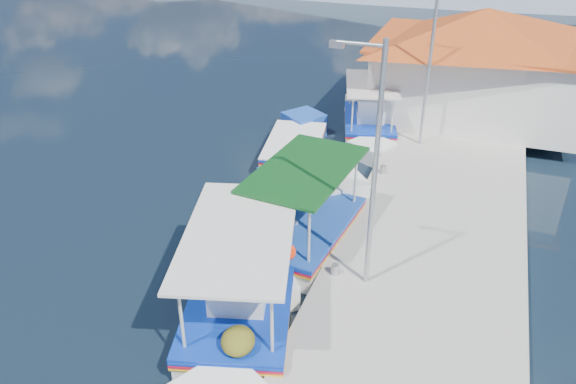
% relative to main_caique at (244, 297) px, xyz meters
% --- Properties ---
extents(ground, '(160.00, 160.00, 0.00)m').
position_rel_main_caique_xyz_m(ground, '(-2.02, -0.36, -0.52)').
color(ground, black).
rests_on(ground, ground).
extents(quay, '(5.00, 44.00, 0.50)m').
position_rel_main_caique_xyz_m(quay, '(3.88, 5.64, -0.27)').
color(quay, '#9F9C95').
rests_on(quay, ground).
extents(bollards, '(0.20, 17.20, 0.30)m').
position_rel_main_caique_xyz_m(bollards, '(1.78, 4.89, 0.13)').
color(bollards, '#A5A8AD').
rests_on(bollards, quay).
extents(main_caique, '(3.81, 7.84, 2.69)m').
position_rel_main_caique_xyz_m(main_caique, '(0.00, 0.00, 0.00)').
color(main_caique, white).
rests_on(main_caique, ground).
extents(caique_green_canopy, '(2.69, 7.43, 2.79)m').
position_rel_main_caique_xyz_m(caique_green_canopy, '(0.40, 3.39, -0.10)').
color(caique_green_canopy, white).
rests_on(caique_green_canopy, ground).
extents(caique_blue_hull, '(2.78, 6.61, 1.20)m').
position_rel_main_caique_xyz_m(caique_blue_hull, '(-1.78, 8.75, -0.19)').
color(caique_blue_hull, '#1D4AAF').
rests_on(caique_blue_hull, ground).
extents(caique_far, '(3.16, 6.57, 2.38)m').
position_rel_main_caique_xyz_m(caique_far, '(0.27, 12.22, -0.08)').
color(caique_far, white).
rests_on(caique_far, ground).
extents(harbor_building, '(10.49, 10.49, 4.40)m').
position_rel_main_caique_xyz_m(harbor_building, '(4.17, 14.64, 2.26)').
color(harbor_building, silver).
rests_on(harbor_building, quay).
extents(lamp_post_near, '(1.21, 0.14, 6.00)m').
position_rel_main_caique_xyz_m(lamp_post_near, '(2.48, 1.64, 3.33)').
color(lamp_post_near, '#A5A8AD').
rests_on(lamp_post_near, quay).
extents(lamp_post_far, '(1.21, 0.14, 6.00)m').
position_rel_main_caique_xyz_m(lamp_post_far, '(2.48, 10.64, 3.33)').
color(lamp_post_far, '#A5A8AD').
rests_on(lamp_post_far, quay).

